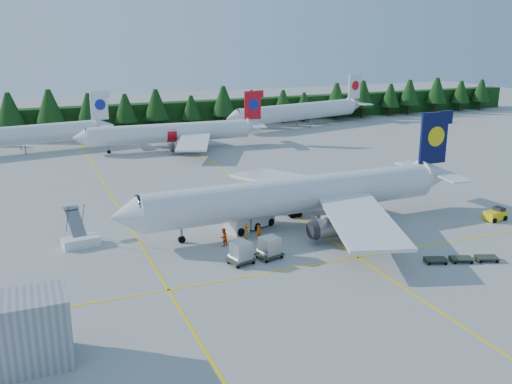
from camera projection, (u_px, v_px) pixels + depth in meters
name	position (u px, v px, depth m)	size (l,w,h in m)	color
ground	(281.00, 246.00, 62.02)	(320.00, 320.00, 0.00)	#9B9B96
taxi_stripe_a	(120.00, 209.00, 74.65)	(0.25, 120.00, 0.01)	yellow
taxi_stripe_b	(260.00, 193.00, 82.00)	(0.25, 120.00, 0.01)	yellow
taxi_stripe_cross	(306.00, 266.00, 56.69)	(80.00, 0.25, 0.01)	yellow
treeline_hedge	(135.00, 117.00, 134.09)	(220.00, 4.00, 6.00)	black
terminal_building	(25.00, 332.00, 39.31)	(6.00, 4.00, 5.20)	#94969C
airliner_navy	(289.00, 197.00, 66.99)	(43.34, 35.68, 12.61)	silver
airliner_red	(167.00, 133.00, 111.29)	(37.19, 30.56, 10.81)	silver
airliner_far_left	(5.00, 136.00, 107.26)	(37.06, 9.00, 10.83)	silver
airliner_far_right	(293.00, 112.00, 136.83)	(40.31, 12.17, 11.88)	silver
airstairs	(80.00, 239.00, 62.07)	(4.13, 5.60, 3.50)	silver
service_truck	(250.00, 216.00, 67.20)	(6.74, 4.62, 3.07)	silver
baggage_tug	(496.00, 214.00, 70.35)	(2.90, 1.78, 1.47)	yellow
dolly_train	(461.00, 258.00, 57.69)	(7.62, 3.60, 0.13)	#2F3425
uld_pair	(255.00, 249.00, 57.65)	(6.13, 2.74, 1.93)	#2F3425
crew_a	(259.00, 232.00, 63.66)	(0.63, 0.41, 1.73)	#DB4C04
crew_b	(223.00, 237.00, 61.83)	(0.98, 0.76, 2.02)	#FF3B05
crew_c	(247.00, 232.00, 63.86)	(0.72, 0.49, 1.75)	orange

